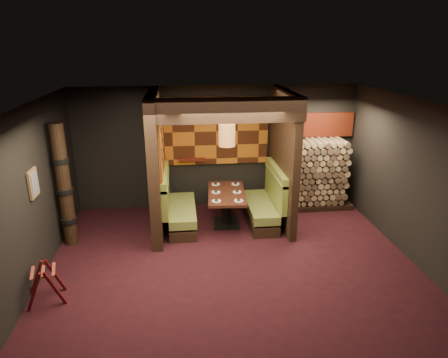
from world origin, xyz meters
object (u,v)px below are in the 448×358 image
totem_column (64,187)px  luggage_rack (45,282)px  booth_bench_left (177,208)px  dining_table (226,203)px  pendant_lamp (227,135)px  firewood_stack (316,174)px  booth_bench_right (265,205)px

totem_column → luggage_rack: bearing=-87.5°
booth_bench_left → luggage_rack: booth_bench_left is taller
dining_table → booth_bench_left: bearing=176.5°
dining_table → luggage_rack: size_ratio=2.22×
dining_table → pendant_lamp: bearing=-90.0°
totem_column → firewood_stack: size_ratio=1.39×
luggage_rack → booth_bench_left: bearing=50.1°
booth_bench_right → firewood_stack: size_ratio=0.92×
booth_bench_left → luggage_rack: size_ratio=2.41×
dining_table → luggage_rack: (-3.06, -2.34, -0.20)m
totem_column → booth_bench_left: bearing=14.8°
dining_table → totem_column: (-3.14, -0.49, 0.67)m
luggage_rack → totem_column: (-0.08, 1.85, 0.87)m
dining_table → pendant_lamp: pendant_lamp is taller
firewood_stack → pendant_lamp: bearing=-159.7°
booth_bench_left → pendant_lamp: (1.05, -0.11, 1.60)m
booth_bench_left → booth_bench_right: 1.89m
pendant_lamp → firewood_stack: size_ratio=0.62×
pendant_lamp → totem_column: 3.27m
luggage_rack → firewood_stack: size_ratio=0.38×
booth_bench_right → pendant_lamp: 1.81m
pendant_lamp → totem_column: (-3.14, -0.44, -0.81)m
booth_bench_right → dining_table: bearing=-175.7°
dining_table → totem_column: bearing=-171.2°
firewood_stack → booth_bench_right: bearing=-152.7°
totem_column → dining_table: bearing=8.8°
booth_bench_right → dining_table: 0.86m
booth_bench_right → pendant_lamp: (-0.85, -0.11, 1.60)m
totem_column → firewood_stack: bearing=13.2°
dining_table → firewood_stack: 2.35m
luggage_rack → firewood_stack: bearing=30.5°
totem_column → firewood_stack: 5.49m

